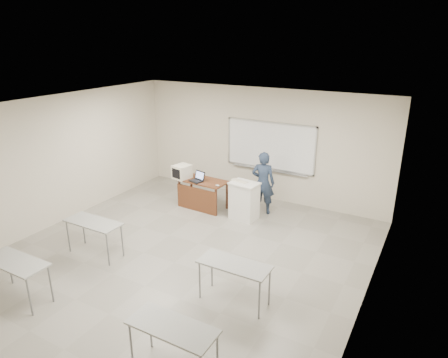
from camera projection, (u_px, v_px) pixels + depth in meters
The scene contains 10 objects.
floor at pixel (174, 263), 7.89m from camera, with size 7.00×8.00×0.01m, color gray.
whiteboard at pixel (270, 147), 10.51m from camera, with size 2.48×0.10×1.31m.
student_desks at pixel (124, 266), 6.56m from camera, with size 4.40×2.20×0.73m.
instructor_desk at pixel (201, 190), 10.20m from camera, with size 1.26×0.63×0.75m.
podium at pixel (244, 201), 9.65m from camera, with size 0.67×0.49×0.93m.
crt_monitor at pixel (182, 172), 10.30m from camera, with size 0.38×0.43×0.36m.
laptop at pixel (197, 179), 10.13m from camera, with size 0.33×0.30×0.24m.
mouse at pixel (217, 185), 9.79m from camera, with size 0.11×0.07×0.04m, color #B4B8BB.
keyboard at pixel (239, 181), 9.59m from camera, with size 0.41×0.14×0.02m, color beige.
presenter at pixel (263, 183), 9.88m from camera, with size 0.58×0.38×1.59m, color black.
Camera 1 is at (4.21, -5.51, 4.23)m, focal length 32.00 mm.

